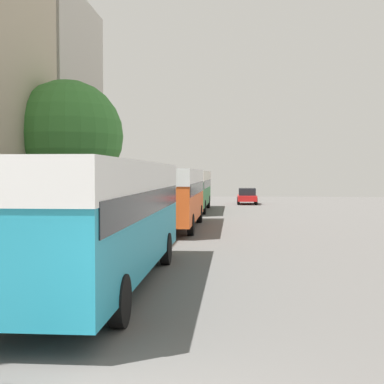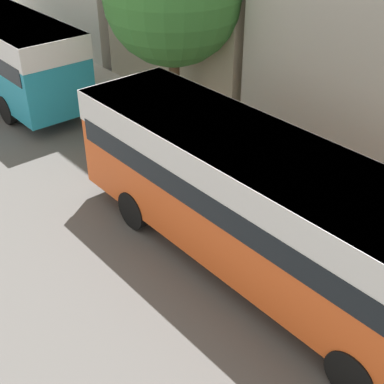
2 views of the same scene
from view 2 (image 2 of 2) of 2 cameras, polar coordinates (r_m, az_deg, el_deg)
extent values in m
cylinder|color=black|center=(20.52, -13.36, 10.17)|extent=(0.28, 1.00, 1.00)
cylinder|color=black|center=(19.72, -19.06, 8.30)|extent=(0.28, 1.00, 1.00)
cube|color=#EA5B23|center=(11.28, 7.85, -1.47)|extent=(2.53, 10.49, 2.58)
cube|color=white|center=(10.80, 8.20, 2.49)|extent=(2.55, 10.54, 0.77)
cube|color=black|center=(11.10, 7.97, -0.09)|extent=(2.58, 10.07, 0.57)
cylinder|color=black|center=(10.05, 16.75, -18.09)|extent=(0.28, 1.00, 1.00)
cylinder|color=black|center=(14.60, 1.28, 1.46)|extent=(0.28, 1.00, 1.00)
cylinder|color=black|center=(13.41, -6.21, -1.88)|extent=(0.28, 1.00, 1.00)
cylinder|color=brown|center=(18.19, -1.88, 11.29)|extent=(0.36, 0.36, 2.56)
camera|label=1|loc=(34.37, -35.03, 18.59)|focal=50.00mm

